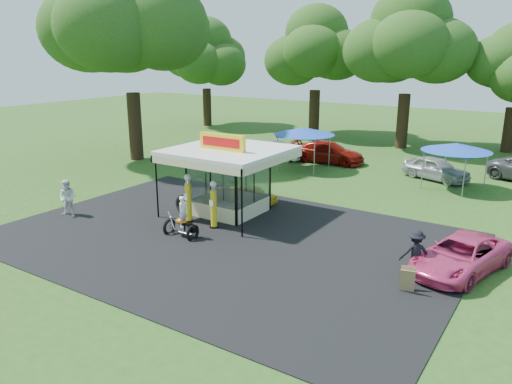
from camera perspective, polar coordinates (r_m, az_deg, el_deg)
ground at (r=20.93m, az=-6.69°, el=-6.92°), size 120.00×120.00×0.00m
asphalt_apron at (r=22.37m, az=-3.42°, el=-5.24°), size 20.00×14.00×0.04m
gas_station_kiosk at (r=25.27m, az=-3.11°, el=1.44°), size 5.40×5.40×4.18m
gas_pump_left at (r=24.27m, az=-7.74°, el=-0.84°), size 0.45×0.45×2.40m
gas_pump_right at (r=23.31m, az=-4.86°, el=-1.57°), size 0.43×0.43×2.30m
motorcycle at (r=22.44m, az=-8.40°, el=-3.27°), size 1.68×0.82×1.99m
spare_tires at (r=26.20m, az=-8.51°, el=-1.28°), size 1.05×0.73×0.87m
a_frame_sign at (r=18.21m, az=16.91°, el=-9.60°), size 0.53×0.54×0.88m
kiosk_car at (r=27.35m, az=-0.34°, el=-0.24°), size 2.82×1.13×0.96m
pink_sedan at (r=20.33m, az=22.34°, el=-6.73°), size 3.39×5.21×1.33m
spectator_west at (r=26.75m, az=-20.71°, el=-0.65°), size 1.12×1.02×1.87m
spectator_east_a at (r=19.43m, az=17.75°, el=-6.62°), size 1.32×1.17×1.77m
bg_car_a at (r=38.40m, az=2.28°, el=4.79°), size 4.38×1.88×1.40m
bg_car_b at (r=37.59m, az=8.28°, el=4.52°), size 5.45×2.36×1.56m
bg_car_c at (r=34.20m, az=19.89°, el=2.54°), size 4.69×3.14×1.48m
tent_west at (r=34.90m, az=5.55°, el=6.90°), size 4.23×4.23×2.96m
tent_east at (r=31.82m, az=21.94°, el=4.74°), size 4.04×4.04×2.82m
oak_far_a at (r=55.94m, az=-5.75°, el=14.91°), size 9.57×9.57×11.34m
oak_far_b at (r=49.68m, az=6.88°, el=15.33°), size 10.11×10.11×12.06m
oak_far_c at (r=44.17m, az=17.02°, el=15.39°), size 10.98×10.98×12.94m
oak_near at (r=38.85m, az=-14.32°, el=17.27°), size 12.94×12.94×14.90m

